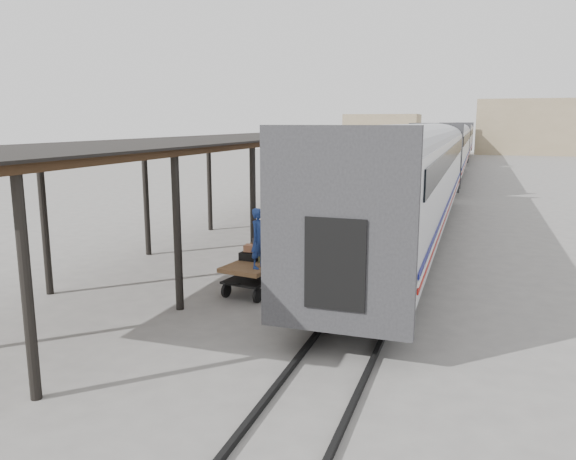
# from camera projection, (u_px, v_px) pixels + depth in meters

# --- Properties ---
(ground) EXTENTS (160.00, 160.00, 0.00)m
(ground) POSITION_uv_depth(u_px,v_px,m) (258.00, 292.00, 15.82)
(ground) COLOR slate
(ground) RESTS_ON ground
(train) EXTENTS (3.45, 76.01, 4.01)m
(train) POSITION_uv_depth(u_px,v_px,m) (447.00, 147.00, 45.74)
(train) COLOR silver
(train) RESTS_ON ground
(canopy) EXTENTS (4.90, 64.30, 4.15)m
(canopy) POSITION_uv_depth(u_px,v_px,m) (341.00, 133.00, 38.46)
(canopy) COLOR #422B19
(canopy) RESTS_ON ground
(rails) EXTENTS (1.54, 150.00, 0.12)m
(rails) POSITION_uv_depth(u_px,v_px,m) (446.00, 179.00, 46.43)
(rails) COLOR black
(rails) RESTS_ON ground
(building_far) EXTENTS (18.00, 10.00, 8.00)m
(building_far) POSITION_uv_depth(u_px,v_px,m) (540.00, 127.00, 83.22)
(building_far) COLOR tan
(building_far) RESTS_ON ground
(building_left) EXTENTS (12.00, 8.00, 6.00)m
(building_left) POSITION_uv_depth(u_px,v_px,m) (382.00, 132.00, 94.67)
(building_left) COLOR tan
(building_left) RESTS_ON ground
(baggage_cart) EXTENTS (1.63, 2.57, 0.86)m
(baggage_cart) POSITION_uv_depth(u_px,v_px,m) (260.00, 269.00, 15.83)
(baggage_cart) COLOR brown
(baggage_cart) RESTS_ON ground
(suitcase_stack) EXTENTS (1.31, 1.02, 0.56)m
(suitcase_stack) POSITION_uv_depth(u_px,v_px,m) (262.00, 251.00, 16.15)
(suitcase_stack) COLOR #333335
(suitcase_stack) RESTS_ON baggage_cart
(luggage_tug) EXTENTS (1.19, 1.53, 1.19)m
(luggage_tug) POSITION_uv_depth(u_px,v_px,m) (349.00, 193.00, 33.52)
(luggage_tug) COLOR maroon
(luggage_tug) RESTS_ON ground
(porter) EXTENTS (0.52, 0.67, 1.62)m
(porter) POSITION_uv_depth(u_px,v_px,m) (259.00, 238.00, 14.95)
(porter) COLOR navy
(porter) RESTS_ON baggage_cart
(pedestrian) EXTENTS (1.04, 0.50, 1.73)m
(pedestrian) POSITION_uv_depth(u_px,v_px,m) (326.00, 189.00, 33.03)
(pedestrian) COLOR black
(pedestrian) RESTS_ON ground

